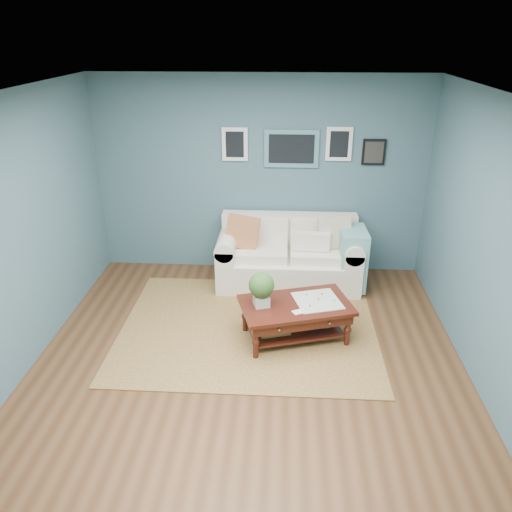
{
  "coord_description": "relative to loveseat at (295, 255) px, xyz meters",
  "views": [
    {
      "loc": [
        0.34,
        -4.11,
        3.21
      ],
      "look_at": [
        0.03,
        1.0,
        0.86
      ],
      "focal_mm": 35.0,
      "sensor_mm": 36.0,
      "label": 1
    }
  ],
  "objects": [
    {
      "name": "room_shell",
      "position": [
        -0.49,
        -1.97,
        0.95
      ],
      "size": [
        5.0,
        5.02,
        2.7
      ],
      "color": "brown",
      "rests_on": "ground"
    },
    {
      "name": "area_rug",
      "position": [
        -0.55,
        -1.2,
        -0.4
      ],
      "size": [
        2.95,
        2.36,
        0.01
      ],
      "primitive_type": "cube",
      "color": "brown",
      "rests_on": "ground"
    },
    {
      "name": "loveseat",
      "position": [
        0.0,
        0.0,
        0.0
      ],
      "size": [
        1.94,
        0.88,
        1.0
      ],
      "color": "white",
      "rests_on": "ground"
    },
    {
      "name": "coffee_table",
      "position": [
        -0.07,
        -1.38,
        -0.04
      ],
      "size": [
        1.34,
        1.01,
        0.84
      ],
      "rotation": [
        0.0,
        0.0,
        0.29
      ],
      "color": "black",
      "rests_on": "ground"
    }
  ]
}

